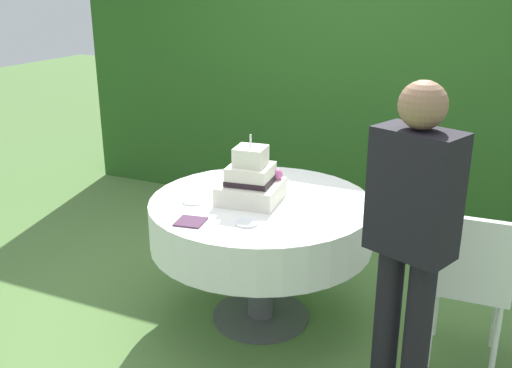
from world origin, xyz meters
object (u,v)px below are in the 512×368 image
standing_person (410,236)px  serving_plate_far (193,201)px  serving_plate_near (247,223)px  wedding_cake (251,181)px  cake_table (261,223)px  napkin_stack (191,222)px  garden_chair (470,275)px

standing_person → serving_plate_far: bearing=166.4°
serving_plate_near → serving_plate_far: size_ratio=0.98×
wedding_cake → serving_plate_near: bearing=-68.6°
wedding_cake → standing_person: 1.09m
cake_table → serving_plate_far: 0.42m
wedding_cake → napkin_stack: size_ratio=2.69×
wedding_cake → cake_table: bearing=25.0°
serving_plate_far → garden_chair: bearing=8.0°
wedding_cake → serving_plate_near: 0.36m
cake_table → garden_chair: bearing=1.0°
wedding_cake → serving_plate_far: wedding_cake is taller
serving_plate_far → standing_person: 1.32m
garden_chair → standing_person: bearing=-114.6°
serving_plate_near → garden_chair: size_ratio=0.14×
serving_plate_far → standing_person: (1.27, -0.31, 0.15)m
serving_plate_near → napkin_stack: (-0.28, -0.10, -0.00)m
cake_table → garden_chair: 1.17m
serving_plate_far → napkin_stack: serving_plate_far is taller
napkin_stack → wedding_cake: bearing=70.5°
wedding_cake → garden_chair: wedding_cake is taller
cake_table → wedding_cake: wedding_cake is taller
cake_table → serving_plate_near: serving_plate_near is taller
serving_plate_near → napkin_stack: size_ratio=0.85×
serving_plate_far → cake_table: bearing=29.2°
napkin_stack → garden_chair: size_ratio=0.16×
wedding_cake → napkin_stack: bearing=-109.5°
cake_table → serving_plate_near: (0.07, -0.35, 0.14)m
wedding_cake → standing_person: size_ratio=0.24×
cake_table → serving_plate_far: size_ratio=10.30×
cake_table → garden_chair: (1.17, 0.02, -0.09)m
standing_person → garden_chair: bearing=65.4°
garden_chair → standing_person: 0.69m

